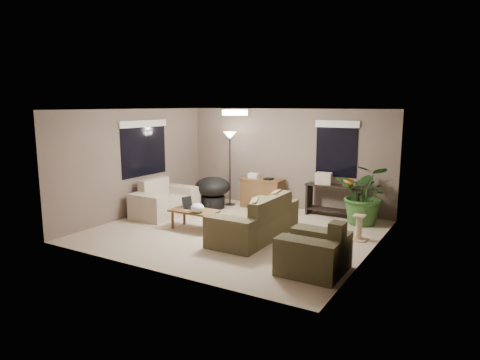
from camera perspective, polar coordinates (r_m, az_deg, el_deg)
The scene contains 20 objects.
room_shell at distance 8.69m, azimuth -0.67°, elevation 1.10°, with size 5.50×5.50×5.50m.
main_sofa at distance 8.50m, azimuth 2.21°, elevation -5.71°, with size 0.95×2.20×0.85m.
throw_pillows at distance 8.29m, azimuth 3.78°, elevation -3.58°, with size 0.39×1.40×0.47m.
loveseat at distance 10.36m, azimuth -10.09°, elevation -2.97°, with size 0.90×1.60×0.85m.
armchair at distance 6.89m, azimuth 9.94°, elevation -9.62°, with size 0.95×1.00×0.85m.
coffee_table at distance 9.05m, azimuth -6.14°, elevation -4.36°, with size 1.00×0.55×0.42m.
laptop at distance 9.19m, azimuth -6.62°, elevation -3.36°, with size 0.41×0.29×0.24m.
plastic_bag at distance 8.78m, azimuth -5.69°, elevation -3.73°, with size 0.28×0.25×0.20m, color white.
desk at distance 10.88m, azimuth 2.98°, elevation -1.76°, with size 1.10×0.50×0.75m.
desk_papers at distance 10.87m, azimuth 2.25°, elevation 0.50°, with size 0.68×0.28×0.12m.
console_table at distance 10.25m, azimuth 12.34°, elevation -2.38°, with size 1.30×0.40×0.75m.
pumpkin at distance 10.07m, azimuth 14.31°, elevation -0.30°, with size 0.24×0.24×0.19m, color orange.
cardboard_box at distance 10.24m, azimuth 11.10°, elevation 0.21°, with size 0.36×0.27×0.27m, color beige.
papasan_chair at distance 10.86m, azimuth -3.65°, elevation -1.32°, with size 1.12×1.12×0.80m.
floor_lamp at distance 11.00m, azimuth -1.37°, elevation 4.80°, with size 0.32×0.32×1.91m.
ceiling_fixture at distance 8.58m, azimuth -0.69°, elevation 8.98°, with size 0.50×0.50×0.10m, color white.
houseplant at distance 9.72m, azimuth 16.40°, elevation -2.68°, with size 1.22×1.35×1.06m, color #2D5923.
cat_scratching_post at distance 8.64m, azimuth 15.55°, elevation -6.36°, with size 0.32×0.32×0.50m.
window_left at distance 10.51m, azimuth -12.69°, elevation 5.34°, with size 0.05×1.56×1.33m.
window_back at distance 10.34m, azimuth 12.77°, elevation 5.28°, with size 1.06×0.05×1.33m.
Camera 1 is at (4.45, -7.34, 2.59)m, focal length 32.00 mm.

